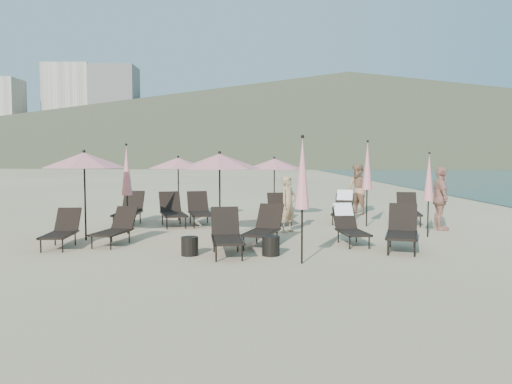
{
  "coord_description": "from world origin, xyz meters",
  "views": [
    {
      "loc": [
        -1.1,
        -11.57,
        2.15
      ],
      "look_at": [
        -0.93,
        3.5,
        1.1
      ],
      "focal_mm": 35.0,
      "sensor_mm": 36.0,
      "label": 1
    }
  ],
  "objects_px": {
    "umbrella_closed_2": "(127,171)",
    "lounger_10": "(343,207)",
    "lounger_0": "(62,230)",
    "umbrella_open_0": "(84,160)",
    "umbrella_open_3": "(274,164)",
    "lounger_5": "(402,229)",
    "lounger_3": "(264,227)",
    "lounger_6": "(129,209)",
    "lounger_1": "(116,228)",
    "beachgoer_c": "(440,198)",
    "side_table_1": "(271,246)",
    "beachgoer_b": "(358,189)",
    "beachgoer_a": "(288,204)",
    "umbrella_closed_1": "(367,166)",
    "lounger_4": "(349,225)",
    "umbrella_open_2": "(178,163)",
    "umbrella_closed_3": "(429,178)",
    "lounger_7": "(172,210)",
    "lounger_9": "(279,210)",
    "umbrella_closed_0": "(302,174)",
    "side_table_0": "(190,246)",
    "umbrella_open_1": "(220,161)"
  },
  "relations": [
    {
      "from": "side_table_1",
      "to": "umbrella_closed_0",
      "type": "bearing_deg",
      "value": -54.77
    },
    {
      "from": "umbrella_closed_0",
      "to": "beachgoer_a",
      "type": "distance_m",
      "value": 4.36
    },
    {
      "from": "lounger_1",
      "to": "beachgoer_b",
      "type": "xyz_separation_m",
      "value": [
        7.38,
        6.33,
        0.54
      ]
    },
    {
      "from": "umbrella_open_0",
      "to": "beachgoer_b",
      "type": "relative_size",
      "value": 1.24
    },
    {
      "from": "lounger_9",
      "to": "umbrella_closed_0",
      "type": "xyz_separation_m",
      "value": [
        0.1,
        -6.23,
        1.36
      ]
    },
    {
      "from": "lounger_5",
      "to": "beachgoer_b",
      "type": "distance_m",
      "value": 7.18
    },
    {
      "from": "umbrella_closed_1",
      "to": "beachgoer_b",
      "type": "distance_m",
      "value": 3.37
    },
    {
      "from": "lounger_0",
      "to": "beachgoer_b",
      "type": "distance_m",
      "value": 10.89
    },
    {
      "from": "umbrella_open_3",
      "to": "umbrella_closed_3",
      "type": "height_order",
      "value": "umbrella_closed_3"
    },
    {
      "from": "lounger_4",
      "to": "beachgoer_b",
      "type": "xyz_separation_m",
      "value": [
        1.57,
        6.29,
        0.49
      ]
    },
    {
      "from": "lounger_7",
      "to": "umbrella_open_3",
      "type": "xyz_separation_m",
      "value": [
        3.3,
        1.65,
        1.44
      ]
    },
    {
      "from": "lounger_0",
      "to": "beachgoer_a",
      "type": "relative_size",
      "value": 0.96
    },
    {
      "from": "lounger_9",
      "to": "beachgoer_a",
      "type": "xyz_separation_m",
      "value": [
        0.14,
        -1.98,
        0.37
      ]
    },
    {
      "from": "lounger_6",
      "to": "lounger_10",
      "type": "bearing_deg",
      "value": 4.03
    },
    {
      "from": "umbrella_open_0",
      "to": "beachgoer_c",
      "type": "relative_size",
      "value": 1.24
    },
    {
      "from": "lounger_7",
      "to": "umbrella_closed_2",
      "type": "relative_size",
      "value": 0.75
    },
    {
      "from": "lounger_4",
      "to": "umbrella_closed_1",
      "type": "distance_m",
      "value": 3.57
    },
    {
      "from": "lounger_1",
      "to": "lounger_5",
      "type": "distance_m",
      "value": 6.92
    },
    {
      "from": "umbrella_open_1",
      "to": "side_table_1",
      "type": "xyz_separation_m",
      "value": [
        1.25,
        -2.16,
        -1.83
      ]
    },
    {
      "from": "side_table_1",
      "to": "beachgoer_a",
      "type": "bearing_deg",
      "value": 79.49
    },
    {
      "from": "lounger_4",
      "to": "beachgoer_a",
      "type": "relative_size",
      "value": 0.99
    },
    {
      "from": "lounger_3",
      "to": "lounger_6",
      "type": "xyz_separation_m",
      "value": [
        -4.21,
        3.85,
        0.03
      ]
    },
    {
      "from": "lounger_4",
      "to": "side_table_1",
      "type": "bearing_deg",
      "value": -149.39
    },
    {
      "from": "lounger_6",
      "to": "beachgoer_a",
      "type": "bearing_deg",
      "value": -18.69
    },
    {
      "from": "lounger_5",
      "to": "lounger_9",
      "type": "distance_m",
      "value": 5.39
    },
    {
      "from": "umbrella_open_0",
      "to": "beachgoer_c",
      "type": "bearing_deg",
      "value": 9.49
    },
    {
      "from": "umbrella_open_3",
      "to": "lounger_5",
      "type": "bearing_deg",
      "value": -65.21
    },
    {
      "from": "lounger_1",
      "to": "lounger_7",
      "type": "xyz_separation_m",
      "value": [
        0.87,
        3.39,
        0.07
      ]
    },
    {
      "from": "lounger_1",
      "to": "lounger_5",
      "type": "xyz_separation_m",
      "value": [
        6.87,
        -0.81,
        0.06
      ]
    },
    {
      "from": "lounger_4",
      "to": "umbrella_closed_2",
      "type": "height_order",
      "value": "umbrella_closed_2"
    },
    {
      "from": "beachgoer_c",
      "to": "side_table_1",
      "type": "bearing_deg",
      "value": 130.8
    },
    {
      "from": "lounger_1",
      "to": "lounger_3",
      "type": "bearing_deg",
      "value": 8.8
    },
    {
      "from": "lounger_1",
      "to": "lounger_4",
      "type": "bearing_deg",
      "value": 12.9
    },
    {
      "from": "beachgoer_b",
      "to": "lounger_3",
      "type": "bearing_deg",
      "value": -60.67
    },
    {
      "from": "lounger_10",
      "to": "umbrella_open_1",
      "type": "relative_size",
      "value": 0.76
    },
    {
      "from": "lounger_3",
      "to": "beachgoer_b",
      "type": "relative_size",
      "value": 0.94
    },
    {
      "from": "lounger_0",
      "to": "lounger_5",
      "type": "xyz_separation_m",
      "value": [
        8.06,
        -0.44,
        0.06
      ]
    },
    {
      "from": "beachgoer_a",
      "to": "lounger_4",
      "type": "bearing_deg",
      "value": -103.79
    },
    {
      "from": "lounger_3",
      "to": "umbrella_closed_1",
      "type": "bearing_deg",
      "value": 63.29
    },
    {
      "from": "beachgoer_a",
      "to": "umbrella_open_0",
      "type": "bearing_deg",
      "value": 143.64
    },
    {
      "from": "lounger_6",
      "to": "beachgoer_b",
      "type": "distance_m",
      "value": 8.38
    },
    {
      "from": "beachgoer_c",
      "to": "beachgoer_a",
      "type": "bearing_deg",
      "value": 99.04
    },
    {
      "from": "side_table_0",
      "to": "lounger_1",
      "type": "bearing_deg",
      "value": 144.21
    },
    {
      "from": "lounger_0",
      "to": "umbrella_open_3",
      "type": "xyz_separation_m",
      "value": [
        5.36,
        5.41,
        1.51
      ]
    },
    {
      "from": "umbrella_open_3",
      "to": "beachgoer_a",
      "type": "xyz_separation_m",
      "value": [
        0.25,
        -3.11,
        -1.11
      ]
    },
    {
      "from": "lounger_4",
      "to": "umbrella_open_2",
      "type": "relative_size",
      "value": 0.73
    },
    {
      "from": "umbrella_closed_2",
      "to": "lounger_10",
      "type": "bearing_deg",
      "value": 20.16
    },
    {
      "from": "umbrella_open_0",
      "to": "umbrella_open_3",
      "type": "bearing_deg",
      "value": 40.9
    },
    {
      "from": "lounger_0",
      "to": "umbrella_open_0",
      "type": "distance_m",
      "value": 1.95
    },
    {
      "from": "lounger_0",
      "to": "beachgoer_b",
      "type": "relative_size",
      "value": 0.82
    }
  ]
}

